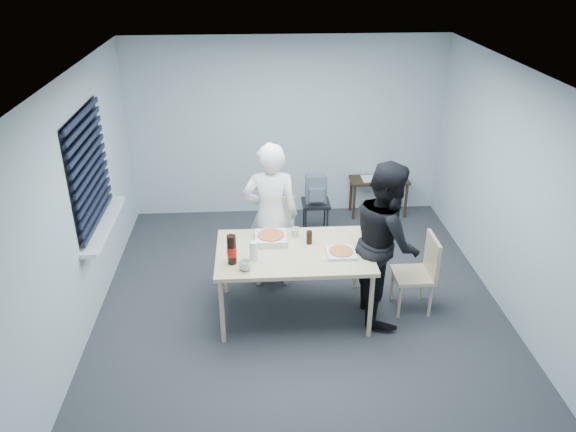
{
  "coord_description": "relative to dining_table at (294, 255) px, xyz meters",
  "views": [
    {
      "loc": [
        -0.47,
        -5.26,
        3.72
      ],
      "look_at": [
        -0.13,
        0.1,
        1.08
      ],
      "focal_mm": 35.0,
      "sensor_mm": 36.0,
      "label": 1
    }
  ],
  "objects": [
    {
      "name": "chair_far",
      "position": [
        -0.12,
        1.05,
        -0.22
      ],
      "size": [
        0.42,
        0.42,
        0.89
      ],
      "color": "tan",
      "rests_on": "ground"
    },
    {
      "name": "mug_a",
      "position": [
        -0.51,
        -0.35,
        0.11
      ],
      "size": [
        0.17,
        0.17,
        0.1
      ],
      "primitive_type": "imported",
      "rotation": [
        0.0,
        0.0,
        0.52
      ],
      "color": "silver",
      "rests_on": "dining_table"
    },
    {
      "name": "dining_table",
      "position": [
        0.0,
        0.0,
        0.0
      ],
      "size": [
        1.63,
        1.03,
        0.79
      ],
      "color": "tan",
      "rests_on": "ground"
    },
    {
      "name": "papers",
      "position": [
        1.29,
        2.44,
        -0.17
      ],
      "size": [
        0.31,
        0.34,
        0.0
      ],
      "primitive_type": "cube",
      "rotation": [
        0.0,
        0.0,
        -0.42
      ],
      "color": "white",
      "rests_on": "side_table"
    },
    {
      "name": "black_box",
      "position": [
        1.66,
        2.43,
        -0.13
      ],
      "size": [
        0.18,
        0.16,
        0.07
      ],
      "primitive_type": "cube",
      "rotation": [
        0.0,
        0.0,
        -0.41
      ],
      "color": "black",
      "rests_on": "side_table"
    },
    {
      "name": "mug_b",
      "position": [
        0.04,
        0.32,
        0.11
      ],
      "size": [
        0.1,
        0.1,
        0.09
      ],
      "primitive_type": "imported",
      "color": "silver",
      "rests_on": "dining_table"
    },
    {
      "name": "stool",
      "position": [
        0.43,
        1.78,
        -0.32
      ],
      "size": [
        0.37,
        0.37,
        0.52
      ],
      "color": "black",
      "rests_on": "ground"
    },
    {
      "name": "soda_bottle",
      "position": [
        -0.64,
        -0.22,
        0.21
      ],
      "size": [
        0.1,
        0.1,
        0.31
      ],
      "rotation": [
        0.0,
        0.0,
        0.07
      ],
      "color": "black",
      "rests_on": "dining_table"
    },
    {
      "name": "backpack",
      "position": [
        0.43,
        1.77,
        -0.02
      ],
      "size": [
        0.28,
        0.2,
        0.39
      ],
      "rotation": [
        0.0,
        0.0,
        0.24
      ],
      "color": "slate",
      "rests_on": "stool"
    },
    {
      "name": "room",
      "position": [
        -2.11,
        0.54,
        0.71
      ],
      "size": [
        5.0,
        5.0,
        5.0
      ],
      "color": "#323238",
      "rests_on": "ground"
    },
    {
      "name": "person_white",
      "position": [
        -0.22,
        0.64,
        0.15
      ],
      "size": [
        0.65,
        0.42,
        1.77
      ],
      "primitive_type": "imported",
      "rotation": [
        0.0,
        0.0,
        3.14
      ],
      "color": "silver",
      "rests_on": "ground"
    },
    {
      "name": "chair_right",
      "position": [
        1.39,
        0.01,
        -0.22
      ],
      "size": [
        0.42,
        0.42,
        0.89
      ],
      "color": "tan",
      "rests_on": "ground"
    },
    {
      "name": "pizza_box_b",
      "position": [
        0.48,
        -0.11,
        0.08
      ],
      "size": [
        0.29,
        0.29,
        0.04
      ],
      "rotation": [
        0.0,
        0.0,
        0.17
      ],
      "color": "silver",
      "rests_on": "dining_table"
    },
    {
      "name": "rubber_band",
      "position": [
        0.31,
        -0.24,
        0.06
      ],
      "size": [
        0.06,
        0.06,
        0.0
      ],
      "primitive_type": "torus",
      "rotation": [
        0.0,
        0.0,
        -0.21
      ],
      "color": "red",
      "rests_on": "dining_table"
    },
    {
      "name": "side_table",
      "position": [
        1.44,
        2.42,
        -0.25
      ],
      "size": [
        0.85,
        0.38,
        0.57
      ],
      "color": "#352215",
      "rests_on": "ground"
    },
    {
      "name": "person_black",
      "position": [
        0.96,
        -0.03,
        0.15
      ],
      "size": [
        0.47,
        0.86,
        1.77
      ],
      "primitive_type": "imported",
      "rotation": [
        0.0,
        0.0,
        1.57
      ],
      "color": "black",
      "rests_on": "ground"
    },
    {
      "name": "cola_glass",
      "position": [
        0.18,
        0.14,
        0.13
      ],
      "size": [
        0.07,
        0.07,
        0.14
      ],
      "primitive_type": "cylinder",
      "rotation": [
        0.0,
        0.0,
        0.12
      ],
      "color": "black",
      "rests_on": "dining_table"
    },
    {
      "name": "plastic_cups",
      "position": [
        -0.42,
        -0.15,
        0.16
      ],
      "size": [
        0.09,
        0.09,
        0.2
      ],
      "primitive_type": "cylinder",
      "rotation": [
        0.0,
        0.0,
        -0.04
      ],
      "color": "silver",
      "rests_on": "dining_table"
    },
    {
      "name": "pizza_box_a",
      "position": [
        -0.23,
        0.21,
        0.1
      ],
      "size": [
        0.34,
        0.34,
        0.08
      ],
      "rotation": [
        0.0,
        0.0,
        -0.04
      ],
      "color": "silver",
      "rests_on": "dining_table"
    }
  ]
}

